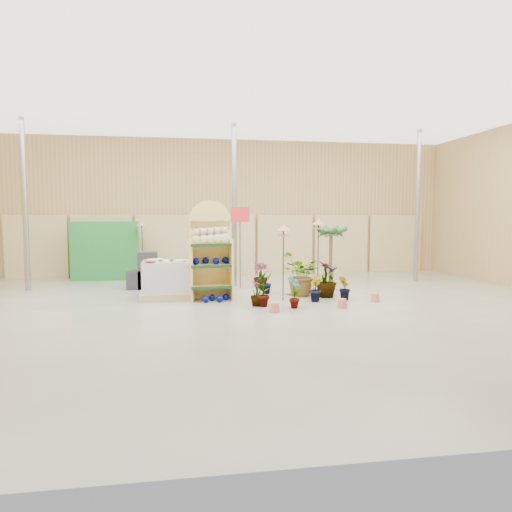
{
  "coord_description": "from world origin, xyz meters",
  "views": [
    {
      "loc": [
        -1.39,
        -9.25,
        1.92
      ],
      "look_at": [
        0.3,
        1.5,
        1.0
      ],
      "focal_mm": 32.0,
      "sensor_mm": 36.0,
      "label": 1
    }
  ],
  "objects_px": {
    "pallet_stack": "(167,280)",
    "bird_table_front": "(283,230)",
    "display_shelf": "(210,254)",
    "potted_plant_2": "(301,275)"
  },
  "relations": [
    {
      "from": "pallet_stack",
      "to": "bird_table_front",
      "type": "height_order",
      "value": "bird_table_front"
    },
    {
      "from": "display_shelf",
      "to": "bird_table_front",
      "type": "xyz_separation_m",
      "value": [
        1.64,
        -0.53,
        0.56
      ]
    },
    {
      "from": "bird_table_front",
      "to": "potted_plant_2",
      "type": "distance_m",
      "value": 1.35
    },
    {
      "from": "pallet_stack",
      "to": "bird_table_front",
      "type": "relative_size",
      "value": 0.73
    },
    {
      "from": "potted_plant_2",
      "to": "display_shelf",
      "type": "bearing_deg",
      "value": -179.64
    },
    {
      "from": "display_shelf",
      "to": "pallet_stack",
      "type": "relative_size",
      "value": 1.82
    },
    {
      "from": "pallet_stack",
      "to": "bird_table_front",
      "type": "bearing_deg",
      "value": -18.17
    },
    {
      "from": "display_shelf",
      "to": "bird_table_front",
      "type": "relative_size",
      "value": 1.33
    },
    {
      "from": "bird_table_front",
      "to": "pallet_stack",
      "type": "bearing_deg",
      "value": 163.88
    },
    {
      "from": "pallet_stack",
      "to": "display_shelf",
      "type": "bearing_deg",
      "value": -15.01
    }
  ]
}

